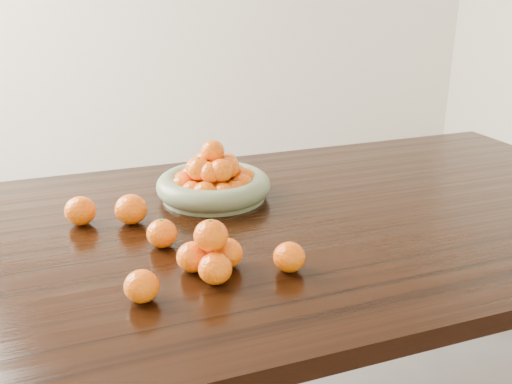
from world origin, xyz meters
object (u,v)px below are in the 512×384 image
object	(u,v)px
orange_pyramid	(211,253)
loose_orange_0	(162,233)
fruit_bowl	(214,182)
dining_table	(267,254)

from	to	relation	value
orange_pyramid	loose_orange_0	size ratio (longest dim) A/B	1.99
loose_orange_0	fruit_bowl	bearing A→B (deg)	52.33
orange_pyramid	loose_orange_0	xyz separation A→B (m)	(-0.06, 0.15, -0.01)
fruit_bowl	orange_pyramid	xyz separation A→B (m)	(-0.12, -0.38, 0.00)
dining_table	fruit_bowl	bearing A→B (deg)	112.71
loose_orange_0	orange_pyramid	bearing A→B (deg)	-66.48
dining_table	orange_pyramid	bearing A→B (deg)	-133.75
fruit_bowl	loose_orange_0	distance (m)	0.30
dining_table	loose_orange_0	xyz separation A→B (m)	(-0.26, -0.05, 0.12)
dining_table	loose_orange_0	bearing A→B (deg)	-167.93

